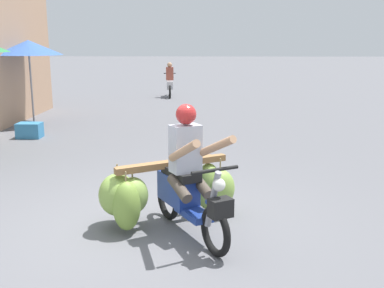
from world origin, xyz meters
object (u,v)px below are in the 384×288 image
market_umbrella_further_along (28,48)px  produce_crate (30,130)px  motorbike_main_loaded (165,189)px  motorbike_distant_ahead_left (170,83)px

market_umbrella_further_along → produce_crate: bearing=-72.5°
produce_crate → motorbike_main_loaded: bearing=-55.2°
motorbike_main_loaded → market_umbrella_further_along: 8.57m
motorbike_distant_ahead_left → market_umbrella_further_along: market_umbrella_further_along is taller
market_umbrella_further_along → produce_crate: size_ratio=4.08×
motorbike_main_loaded → produce_crate: 6.49m
motorbike_main_loaded → market_umbrella_further_along: (-4.31, 7.24, 1.58)m
motorbike_main_loaded → motorbike_distant_ahead_left: size_ratio=1.12×
motorbike_main_loaded → produce_crate: motorbike_main_loaded is taller
motorbike_distant_ahead_left → produce_crate: motorbike_distant_ahead_left is taller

